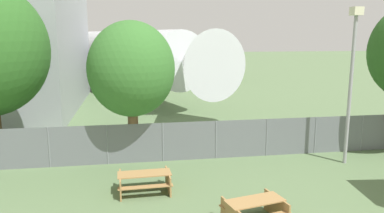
% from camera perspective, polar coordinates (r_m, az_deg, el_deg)
% --- Properties ---
extents(perimeter_fence, '(56.07, 0.07, 1.86)m').
position_cam_1_polar(perimeter_fence, '(18.00, 3.67, -5.08)').
color(perimeter_fence, slate).
rests_on(perimeter_fence, ground).
extents(airplane, '(33.75, 42.19, 13.02)m').
position_cam_1_polar(airplane, '(42.74, -12.39, 8.06)').
color(airplane, silver).
rests_on(airplane, ground).
extents(picnic_bench_near_cabin, '(2.04, 1.46, 0.76)m').
position_cam_1_polar(picnic_bench_near_cabin, '(14.49, -7.25, -11.04)').
color(picnic_bench_near_cabin, '#A37A47').
rests_on(picnic_bench_near_cabin, ground).
extents(picnic_bench_open_grass, '(2.11, 1.77, 0.76)m').
position_cam_1_polar(picnic_bench_open_grass, '(12.40, 9.53, -15.06)').
color(picnic_bench_open_grass, '#A37A47').
rests_on(picnic_bench_open_grass, ground).
extents(tree_behind_benches, '(3.94, 3.94, 6.52)m').
position_cam_1_polar(tree_behind_benches, '(17.16, -9.22, 5.58)').
color(tree_behind_benches, brown).
rests_on(tree_behind_benches, ground).
extents(light_mast, '(0.44, 0.44, 7.06)m').
position_cam_1_polar(light_mast, '(18.14, 23.19, 5.26)').
color(light_mast, '#99999E').
rests_on(light_mast, ground).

